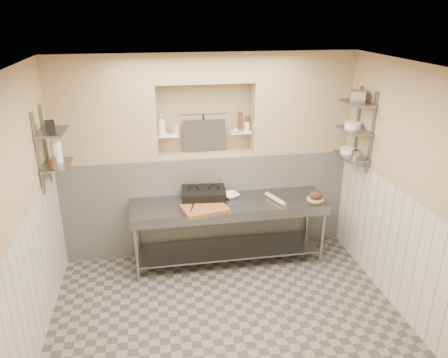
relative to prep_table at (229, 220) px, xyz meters
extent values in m
cube|color=#69645D|center=(-0.24, -1.18, -0.69)|extent=(4.00, 3.90, 0.10)
cube|color=silver|center=(-0.24, -1.18, 2.21)|extent=(4.00, 3.90, 0.10)
cube|color=tan|center=(-2.29, -1.18, 0.76)|extent=(0.10, 3.90, 2.80)
cube|color=tan|center=(1.81, -1.18, 0.76)|extent=(0.10, 3.90, 2.80)
cube|color=tan|center=(-0.24, 0.82, 0.76)|extent=(4.00, 0.10, 2.80)
cube|color=tan|center=(-0.24, -3.18, 0.76)|extent=(4.00, 0.10, 2.80)
cube|color=silver|center=(-0.24, 0.57, 0.06)|extent=(4.00, 0.40, 1.40)
cube|color=tan|center=(-0.24, 0.57, 0.77)|extent=(1.30, 0.40, 0.02)
cube|color=tan|center=(-1.56, 0.57, 1.46)|extent=(1.35, 0.40, 1.40)
cube|color=tan|center=(1.09, 0.57, 1.46)|extent=(1.35, 0.40, 1.40)
cube|color=tan|center=(-0.24, 0.57, 1.96)|extent=(1.30, 0.40, 0.40)
cube|color=silver|center=(-2.23, -1.18, 0.06)|extent=(0.02, 3.90, 1.40)
cube|color=silver|center=(1.75, -1.18, 0.06)|extent=(0.02, 3.90, 1.40)
cube|color=white|center=(-0.74, 0.57, 1.06)|extent=(0.28, 0.16, 0.02)
cube|color=white|center=(0.26, 0.57, 1.06)|extent=(0.28, 0.16, 0.02)
cylinder|color=gray|center=(-0.24, 0.74, 1.31)|extent=(0.70, 0.02, 0.02)
cylinder|color=black|center=(-0.24, 0.72, 1.14)|extent=(0.02, 0.02, 0.30)
cube|color=#383330|center=(-0.24, 0.67, 1.00)|extent=(0.60, 0.08, 0.45)
cube|color=slate|center=(-2.21, 0.07, 1.16)|extent=(0.03, 0.03, 0.95)
cube|color=slate|center=(-2.21, -0.33, 1.16)|extent=(0.03, 0.03, 0.95)
cube|color=slate|center=(-2.08, -0.13, 0.96)|extent=(0.30, 0.50, 0.02)
cube|color=slate|center=(-2.08, -0.13, 1.36)|extent=(0.30, 0.50, 0.03)
cube|color=slate|center=(1.74, 0.07, 1.21)|extent=(0.03, 0.03, 1.05)
cube|color=slate|center=(1.74, -0.33, 1.21)|extent=(0.03, 0.03, 1.05)
cube|color=slate|center=(1.60, -0.13, 0.86)|extent=(0.30, 0.50, 0.02)
cube|color=slate|center=(1.60, -0.13, 1.21)|extent=(0.30, 0.50, 0.02)
cube|color=slate|center=(1.60, -0.13, 1.56)|extent=(0.30, 0.50, 0.03)
cube|color=gray|center=(0.00, 0.02, 0.24)|extent=(2.60, 0.70, 0.04)
cube|color=gray|center=(0.00, 0.02, -0.46)|extent=(2.45, 0.60, 0.03)
cube|color=gray|center=(0.00, -0.31, 0.18)|extent=(2.60, 0.02, 0.12)
cylinder|color=gray|center=(-1.24, -0.27, -0.21)|extent=(0.04, 0.04, 0.86)
cylinder|color=gray|center=(-1.24, 0.31, -0.21)|extent=(0.04, 0.04, 0.86)
cylinder|color=gray|center=(1.24, -0.27, -0.21)|extent=(0.04, 0.04, 0.86)
cylinder|color=gray|center=(1.24, 0.31, -0.21)|extent=(0.04, 0.04, 0.86)
cube|color=black|center=(-0.32, 0.12, 0.31)|extent=(0.61, 0.47, 0.11)
cube|color=black|center=(-0.32, 0.12, 0.39)|extent=(0.61, 0.47, 0.05)
cube|color=brown|center=(-0.35, -0.20, 0.28)|extent=(0.63, 0.50, 0.05)
cube|color=gray|center=(-0.12, -0.09, 0.31)|extent=(0.24, 0.05, 0.01)
cylinder|color=gray|center=(-0.51, -0.21, 0.31)|extent=(0.08, 0.23, 0.02)
imported|color=white|center=(0.04, 0.16, 0.29)|extent=(0.30, 0.30, 0.06)
cylinder|color=#DEB690|center=(0.62, -0.06, 0.29)|extent=(0.20, 0.40, 0.06)
cylinder|color=#DEB690|center=(1.16, -0.11, 0.26)|extent=(0.23, 0.23, 0.01)
ellipsoid|color=#4C2D19|center=(1.16, -0.11, 0.33)|extent=(0.18, 0.18, 0.11)
imported|color=white|center=(-0.82, 0.57, 1.21)|extent=(0.12, 0.12, 0.27)
cube|color=tan|center=(-0.63, 0.59, 1.14)|extent=(0.09, 0.09, 0.13)
imported|color=white|center=(0.20, 0.52, 1.09)|extent=(0.15, 0.15, 0.04)
cylinder|color=#4C2D1B|center=(0.36, 0.57, 1.17)|extent=(0.06, 0.06, 0.20)
cylinder|color=#4C2D1B|center=(0.25, 0.56, 1.20)|extent=(0.07, 0.07, 0.27)
cylinder|color=white|center=(0.35, 0.57, 1.13)|extent=(0.07, 0.07, 0.13)
cylinder|color=white|center=(-2.08, -0.06, 1.09)|extent=(0.12, 0.12, 0.25)
cylinder|color=#4C2D1B|center=(-2.08, -0.31, 1.04)|extent=(0.09, 0.09, 0.13)
cube|color=black|center=(-2.08, -0.20, 1.44)|extent=(0.12, 0.12, 0.13)
cylinder|color=white|center=(1.60, -0.02, 0.90)|extent=(0.20, 0.20, 0.06)
cylinder|color=gray|center=(1.60, -0.25, 0.92)|extent=(0.11, 0.11, 0.11)
cylinder|color=white|center=(1.60, -0.07, 1.26)|extent=(0.20, 0.20, 0.07)
cube|color=gray|center=(1.60, -0.11, 1.64)|extent=(0.25, 0.27, 0.14)
camera|label=1|loc=(-0.97, -5.20, 2.66)|focal=35.00mm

